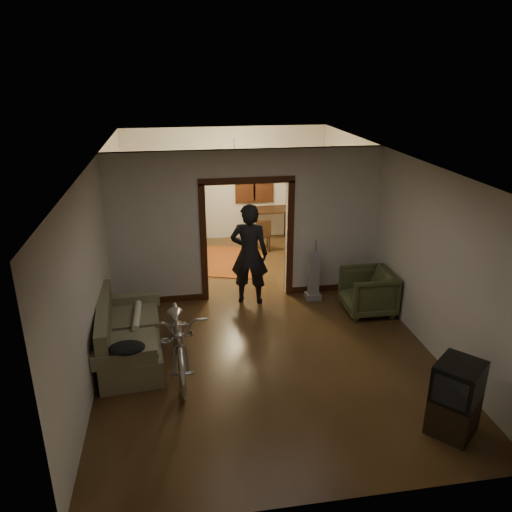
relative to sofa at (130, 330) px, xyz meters
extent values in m
cube|color=#342110|center=(2.06, 1.12, -0.44)|extent=(5.00, 8.50, 0.01)
cube|color=white|center=(2.06, 1.12, 2.36)|extent=(5.00, 8.50, 0.01)
cube|color=beige|center=(2.06, 5.37, 0.96)|extent=(5.00, 0.02, 2.80)
cube|color=beige|center=(-0.44, 1.12, 0.96)|extent=(0.02, 8.50, 2.80)
cube|color=beige|center=(4.56, 1.12, 0.96)|extent=(0.02, 8.50, 2.80)
cube|color=beige|center=(2.06, 1.87, 0.96)|extent=(5.00, 0.14, 2.80)
cube|color=#34180B|center=(2.06, 1.87, 0.66)|extent=(1.74, 0.20, 2.32)
cube|color=black|center=(2.76, 5.33, 1.11)|extent=(0.98, 0.06, 1.28)
sphere|color=#FFE0A5|center=(2.06, 3.62, 1.91)|extent=(0.24, 0.24, 0.24)
cube|color=silver|center=(3.11, 1.79, 0.81)|extent=(0.08, 0.01, 0.12)
cube|color=brown|center=(0.00, 0.00, 0.00)|extent=(1.02, 1.99, 0.89)
cylinder|color=beige|center=(0.10, 0.30, 0.09)|extent=(0.11, 0.86, 0.11)
ellipsoid|color=black|center=(0.05, -0.91, 0.24)|extent=(0.48, 0.36, 0.14)
imported|color=silver|center=(0.73, -0.45, 0.10)|extent=(0.81, 2.09, 1.08)
imported|color=#3F4728|center=(4.08, 0.82, -0.05)|extent=(0.87, 0.85, 0.79)
cube|color=black|center=(3.95, -2.34, -0.20)|extent=(0.73, 0.72, 0.49)
cube|color=black|center=(3.95, -2.34, 0.26)|extent=(0.73, 0.72, 0.47)
cube|color=gray|center=(3.27, 1.48, 0.02)|extent=(0.33, 0.28, 0.93)
imported|color=black|center=(2.06, 1.59, 0.50)|extent=(0.79, 0.63, 1.90)
cube|color=maroon|center=(1.96, 3.66, -0.44)|extent=(1.93, 2.22, 0.01)
cube|color=black|center=(0.85, 5.07, 0.51)|extent=(1.07, 0.79, 1.91)
sphere|color=#1E5972|center=(0.85, 5.07, 1.50)|extent=(0.26, 0.26, 0.26)
cube|color=black|center=(3.03, 4.92, -0.03)|extent=(1.25, 0.91, 0.83)
cube|color=black|center=(2.78, 4.27, -0.04)|extent=(0.44, 0.44, 0.80)
camera|label=1|loc=(0.80, -6.81, 3.71)|focal=35.00mm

